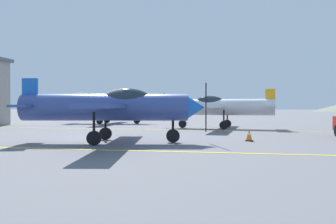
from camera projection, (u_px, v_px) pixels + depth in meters
name	position (u px, v px, depth m)	size (l,w,h in m)	color
ground_plane	(104.00, 140.00, 16.42)	(400.00, 400.00, 0.00)	slate
apron_line_near	(69.00, 149.00, 12.88)	(80.00, 0.16, 0.01)	yellow
apron_line_far	(145.00, 129.00, 24.10)	(80.00, 0.16, 0.01)	yellow
airplane_near	(112.00, 106.00, 15.31)	(8.36, 9.57, 2.86)	#33478C
airplane_mid	(218.00, 107.00, 25.40)	(8.33, 9.57, 2.86)	silver
airplane_far	(109.00, 107.00, 32.75)	(8.32, 9.57, 2.86)	#33478C
traffic_cone_front	(249.00, 135.00, 15.99)	(0.36, 0.36, 0.59)	black
hill_left	(80.00, 101.00, 186.98)	(60.23, 60.23, 10.10)	slate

